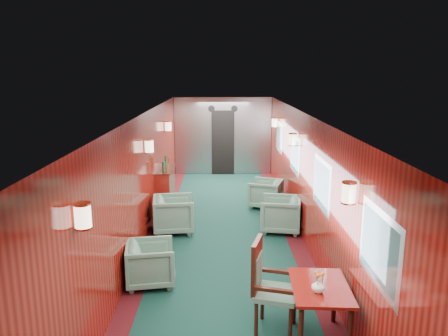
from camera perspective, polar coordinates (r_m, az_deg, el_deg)
name	(u,v)px	position (r m, az deg, el deg)	size (l,w,h in m)	color
room	(225,160)	(7.66, 0.09, 1.04)	(12.00, 12.10, 2.40)	#0E322A
bulkhead	(223,136)	(13.57, -0.14, 4.15)	(2.98, 0.17, 2.39)	#9FA1A6
windows_right	(306,167)	(8.10, 10.66, 0.11)	(0.02, 8.60, 0.80)	silver
wall_sconces	(224,146)	(8.19, 0.05, 2.89)	(2.97, 7.97, 0.25)	#FFEBC6
dining_table	(320,295)	(5.45, 12.41, -15.86)	(0.71, 0.98, 0.71)	maroon
side_chair	(267,282)	(5.55, 5.70, -14.62)	(0.63, 0.65, 1.17)	#214E42
credenza	(165,190)	(10.06, -7.68, -2.82)	(0.35, 1.14, 1.29)	maroon
flower_vase	(318,286)	(5.22, 12.23, -14.79)	(0.15, 0.15, 0.16)	white
armchair_left_near	(151,263)	(6.82, -9.55, -12.19)	(0.70, 0.72, 0.65)	#214E42
armchair_left_far	(174,214)	(8.84, -6.58, -6.01)	(0.78, 0.80, 0.73)	#214E42
armchair_right_near	(280,214)	(8.88, 7.37, -6.01)	(0.76, 0.78, 0.71)	#214E42
armchair_right_far	(265,194)	(10.38, 5.43, -3.34)	(0.71, 0.73, 0.67)	#214E42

